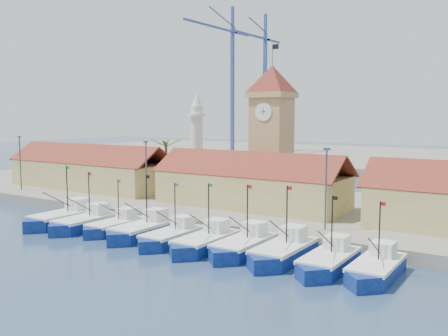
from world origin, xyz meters
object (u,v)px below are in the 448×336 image
Objects in this scene: boat_5 at (204,243)px; minaret at (197,141)px; boat_0 at (62,219)px; clock_tower at (272,129)px.

minaret is at bearing 127.20° from boat_5.
boat_5 is 33.64m from minaret.
clock_tower reaches higher than boat_0.
boat_0 is 31.70m from clock_tower.
clock_tower is at bearing -7.61° from minaret.
boat_5 is 0.60× the size of minaret.
minaret reaches higher than boat_5.
boat_0 is 0.47× the size of clock_tower.
clock_tower reaches higher than boat_5.
clock_tower is at bearing 54.09° from boat_0.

